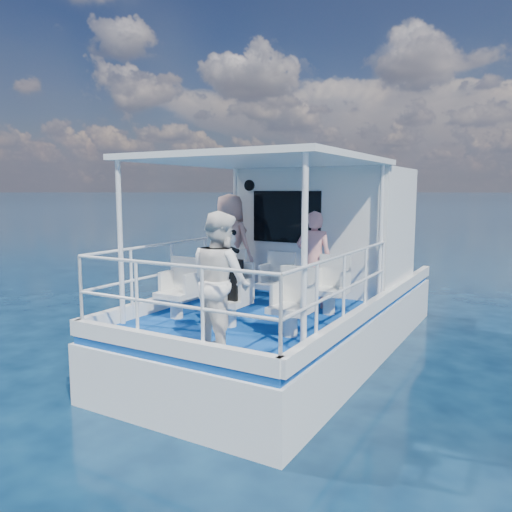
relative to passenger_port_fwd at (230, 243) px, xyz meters
The scene contains 20 objects.
ground 2.33m from the passenger_port_fwd, 34.32° to the right, with size 2000.00×2000.00×0.00m, color #061A32.
hull 2.18m from the passenger_port_fwd, ahead, with size 3.00×7.00×1.60m, color white.
deck 1.56m from the passenger_port_fwd, ahead, with size 2.90×6.90×0.10m, color navy.
cabin 1.93m from the passenger_port_fwd, 49.17° to the left, with size 2.85×2.00×2.20m, color white.
canopy 2.13m from the passenger_port_fwd, 40.12° to the right, with size 3.00×3.20×0.08m, color white.
canopy_posts 1.68m from the passenger_port_fwd, 41.43° to the right, with size 2.77×2.97×2.20m.
railings 1.93m from the passenger_port_fwd, 48.81° to the right, with size 2.84×3.59×1.00m, color white, non-canonical shape.
seat_port_fwd 1.01m from the passenger_port_fwd, 61.82° to the right, with size 0.48×0.46×0.38m, color silver.
seat_center_fwd 1.57m from the passenger_port_fwd, 27.60° to the right, with size 0.48×0.46×0.38m, color silver.
seat_stbd_fwd 2.35m from the passenger_port_fwd, 16.90° to the right, with size 0.48×0.46×0.38m, color silver.
seat_port_aft 2.10m from the passenger_port_fwd, 79.84° to the right, with size 0.48×0.46×0.38m, color silver.
seat_center_aft 2.42m from the passenger_port_fwd, 57.38° to the right, with size 0.48×0.46×0.38m, color silver.
seat_stbd_aft 2.98m from the passenger_port_fwd, 42.26° to the right, with size 0.48×0.46×0.38m, color silver.
passenger_port_fwd is the anchor object (origin of this frame).
passenger_stbd_fwd 1.82m from the passenger_port_fwd, 11.63° to the right, with size 0.55×0.36×1.50m, color #D88B8B.
passenger_stbd_aft 3.30m from the passenger_port_fwd, 58.99° to the right, with size 0.77×0.60×1.58m, color white.
backpack_port 0.80m from the passenger_port_fwd, 63.89° to the right, with size 0.33×0.18×0.43m, color black.
backpack_center 2.36m from the passenger_port_fwd, 57.70° to the right, with size 0.35×0.20×0.53m, color black.
compact_camera 0.74m from the passenger_port_fwd, 64.92° to the right, with size 0.09×0.06×0.06m, color black.
panda 2.37m from the passenger_port_fwd, 57.45° to the right, with size 0.25×0.21×0.39m, color silver, non-canonical shape.
Camera 1 is at (3.54, -6.56, 2.70)m, focal length 35.00 mm.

